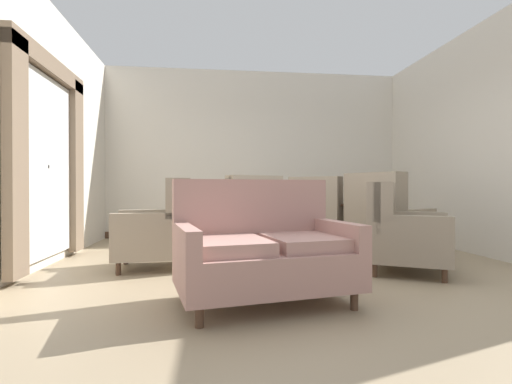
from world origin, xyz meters
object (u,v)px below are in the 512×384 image
object	(u,v)px
porcelain_vase	(285,210)
armchair_near_window	(160,230)
settee	(263,251)
armchair_foreground_right	(247,219)
coffee_table	(289,232)
side_table	(342,222)
armchair_beside_settee	(385,223)
armchair_back_corner	(401,234)
armchair_near_sideboard	(321,220)

from	to	relation	value
porcelain_vase	armchair_near_window	xyz separation A→B (m)	(-1.43, 0.13, -0.23)
settee	armchair_foreground_right	world-z (taller)	armchair_foreground_right
coffee_table	porcelain_vase	xyz separation A→B (m)	(-0.05, -0.00, 0.26)
armchair_foreground_right	side_table	bearing A→B (deg)	142.92
coffee_table	armchair_foreground_right	size ratio (longest dim) A/B	0.67
armchair_beside_settee	armchair_back_corner	distance (m)	0.99
porcelain_vase	armchair_near_sideboard	distance (m)	1.45
armchair_near_window	coffee_table	bearing A→B (deg)	79.99
side_table	armchair_near_sideboard	bearing A→B (deg)	150.92
porcelain_vase	settee	xyz separation A→B (m)	(-0.44, -1.32, -0.26)
porcelain_vase	armchair_near_sideboard	world-z (taller)	armchair_near_sideboard
coffee_table	side_table	distance (m)	1.45
armchair_foreground_right	armchair_near_window	bearing A→B (deg)	23.56
armchair_beside_settee	armchair_near_window	world-z (taller)	armchair_beside_settee
coffee_table	armchair_foreground_right	distance (m)	1.41
coffee_table	armchair_near_window	distance (m)	1.49
armchair_back_corner	armchair_near_window	xyz separation A→B (m)	(-2.63, 0.58, 0.01)
armchair_foreground_right	settee	bearing A→B (deg)	63.21
porcelain_vase	armchair_back_corner	world-z (taller)	armchair_back_corner
armchair_near_window	porcelain_vase	bearing A→B (deg)	79.62
armchair_near_sideboard	side_table	xyz separation A→B (m)	(0.28, -0.15, -0.03)
armchair_beside_settee	side_table	xyz separation A→B (m)	(-0.41, 0.54, -0.03)
coffee_table	settee	bearing A→B (deg)	-110.30
armchair_foreground_right	side_table	size ratio (longest dim) A/B	1.67
armchair_foreground_right	porcelain_vase	bearing A→B (deg)	78.77
coffee_table	porcelain_vase	world-z (taller)	porcelain_vase
armchair_beside_settee	side_table	distance (m)	0.68
armchair_near_sideboard	armchair_beside_settee	xyz separation A→B (m)	(0.68, -0.70, 0.00)
armchair_back_corner	side_table	size ratio (longest dim) A/B	1.57
armchair_beside_settee	porcelain_vase	bearing A→B (deg)	80.49
armchair_near_window	settee	bearing A→B (deg)	29.41
settee	side_table	bearing A→B (deg)	46.56
armchair_foreground_right	side_table	xyz separation A→B (m)	(1.37, -0.32, -0.03)
armchair_near_window	side_table	xyz separation A→B (m)	(2.50, 0.91, -0.02)
settee	armchair_back_corner	size ratio (longest dim) A/B	1.37
armchair_near_sideboard	armchair_near_window	distance (m)	2.47
armchair_back_corner	armchair_foreground_right	bearing A→B (deg)	68.64
settee	armchair_near_window	world-z (taller)	armchair_near_window
armchair_foreground_right	side_table	distance (m)	1.41
porcelain_vase	armchair_near_sideboard	xyz separation A→B (m)	(0.79, 1.20, -0.22)
armchair_near_sideboard	settee	bearing A→B (deg)	101.86
coffee_table	armchair_near_window	size ratio (longest dim) A/B	0.76
coffee_table	armchair_back_corner	world-z (taller)	armchair_back_corner
coffee_table	armchair_foreground_right	xyz separation A→B (m)	(-0.36, 1.36, 0.05)
armchair_near_sideboard	armchair_near_window	size ratio (longest dim) A/B	1.13
armchair_beside_settee	armchair_back_corner	xyz separation A→B (m)	(-0.27, -0.95, -0.03)
armchair_near_sideboard	armchair_back_corner	world-z (taller)	armchair_near_sideboard
settee	armchair_near_window	bearing A→B (deg)	113.47
porcelain_vase	settee	bearing A→B (deg)	-108.45
porcelain_vase	armchair_back_corner	xyz separation A→B (m)	(1.20, -0.44, -0.24)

